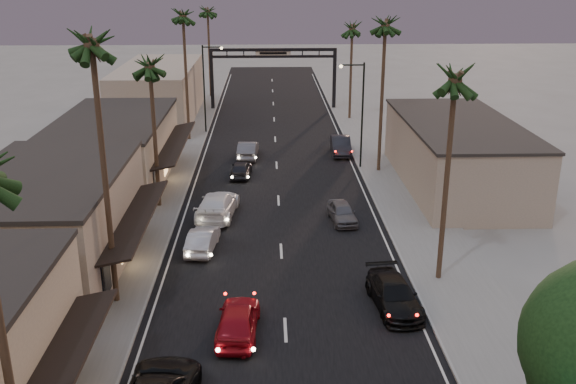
{
  "coord_description": "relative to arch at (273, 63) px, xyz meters",
  "views": [
    {
      "loc": [
        -0.74,
        -7.58,
        16.25
      ],
      "look_at": [
        0.54,
        31.75,
        2.5
      ],
      "focal_mm": 40.0,
      "sensor_mm": 36.0,
      "label": 1
    }
  ],
  "objects": [
    {
      "name": "palm_rc",
      "position": [
        8.6,
        -6.0,
        4.94
      ],
      "size": [
        3.2,
        3.2,
        12.2
      ],
      "color": "#38281C",
      "rests_on": "ground"
    },
    {
      "name": "oncoming_dgrey",
      "position": [
        -2.98,
        -27.12,
        -4.87
      ],
      "size": [
        1.86,
        3.99,
        1.32
      ],
      "primitive_type": "imported",
      "rotation": [
        0.0,
        0.0,
        3.06
      ],
      "color": "black",
      "rests_on": "ground"
    },
    {
      "name": "building_right",
      "position": [
        14.0,
        -30.0,
        -3.03
      ],
      "size": [
        8.0,
        18.0,
        5.0
      ],
      "primitive_type": "cube",
      "color": "gray",
      "rests_on": "ground"
    },
    {
      "name": "palm_lb",
      "position": [
        -8.6,
        -48.0,
        7.85
      ],
      "size": [
        3.2,
        3.2,
        15.2
      ],
      "color": "#38281C",
      "rests_on": "ground"
    },
    {
      "name": "sidewalk_left",
      "position": [
        -9.5,
        -18.0,
        -5.47
      ],
      "size": [
        5.0,
        92.0,
        0.12
      ],
      "primitive_type": "cube",
      "color": "slate",
      "rests_on": "ground"
    },
    {
      "name": "sidewalk_right",
      "position": [
        9.5,
        -18.0,
        -5.47
      ],
      "size": [
        5.0,
        92.0,
        0.12
      ],
      "primitive_type": "cube",
      "color": "slate",
      "rests_on": "ground"
    },
    {
      "name": "ground",
      "position": [
        0.0,
        -30.0,
        -5.53
      ],
      "size": [
        200.0,
        200.0,
        0.0
      ],
      "primitive_type": "plane",
      "color": "slate",
      "rests_on": "ground"
    },
    {
      "name": "palm_rb",
      "position": [
        8.6,
        -26.0,
        6.88
      ],
      "size": [
        3.2,
        3.2,
        14.2
      ],
      "color": "#38281C",
      "rests_on": "ground"
    },
    {
      "name": "road",
      "position": [
        0.0,
        -25.0,
        -5.53
      ],
      "size": [
        14.0,
        120.0,
        0.02
      ],
      "primitive_type": "cube",
      "color": "black",
      "rests_on": "ground"
    },
    {
      "name": "curbside_black",
      "position": [
        5.53,
        -49.04,
        -4.8
      ],
      "size": [
        2.57,
        5.22,
        1.46
      ],
      "primitive_type": "imported",
      "rotation": [
        0.0,
        0.0,
        0.11
      ],
      "color": "black",
      "rests_on": "ground"
    },
    {
      "name": "palm_lc",
      "position": [
        -8.6,
        -34.0,
        4.94
      ],
      "size": [
        3.2,
        3.2,
        12.2
      ],
      "color": "#38281C",
      "rests_on": "ground"
    },
    {
      "name": "storefront_far",
      "position": [
        -13.0,
        -28.0,
        -3.03
      ],
      "size": [
        8.0,
        16.0,
        5.0
      ],
      "primitive_type": "cube",
      "color": "tan",
      "rests_on": "ground"
    },
    {
      "name": "curbside_grey",
      "position": [
        4.23,
        -37.3,
        -4.87
      ],
      "size": [
        1.98,
        4.05,
        1.33
      ],
      "primitive_type": "imported",
      "rotation": [
        0.0,
        0.0,
        0.11
      ],
      "color": "#4E4E53",
      "rests_on": "ground"
    },
    {
      "name": "oncoming_grey_far",
      "position": [
        -2.56,
        -21.62,
        -4.76
      ],
      "size": [
        1.9,
        4.76,
        1.54
      ],
      "primitive_type": "imported",
      "rotation": [
        0.0,
        0.0,
        3.08
      ],
      "color": "#525257",
      "rests_on": "ground"
    },
    {
      "name": "palm_ld",
      "position": [
        -8.6,
        -15.0,
        6.88
      ],
      "size": [
        3.2,
        3.2,
        14.2
      ],
      "color": "#38281C",
      "rests_on": "ground"
    },
    {
      "name": "arch",
      "position": [
        0.0,
        0.0,
        0.0
      ],
      "size": [
        15.2,
        0.4,
        7.27
      ],
      "color": "black",
      "rests_on": "ground"
    },
    {
      "name": "oncoming_red",
      "position": [
        -2.22,
        -51.34,
        -4.74
      ],
      "size": [
        2.14,
        4.74,
        1.58
      ],
      "primitive_type": "imported",
      "rotation": [
        0.0,
        0.0,
        3.08
      ],
      "color": "maroon",
      "rests_on": "ground"
    },
    {
      "name": "storefront_mid",
      "position": [
        -13.0,
        -44.0,
        -2.78
      ],
      "size": [
        8.0,
        14.0,
        5.5
      ],
      "primitive_type": "cube",
      "color": "gray",
      "rests_on": "ground"
    },
    {
      "name": "palm_far",
      "position": [
        -8.3,
        8.0,
        5.91
      ],
      "size": [
        3.2,
        3.2,
        13.2
      ],
      "color": "#38281C",
      "rests_on": "ground"
    },
    {
      "name": "streetlight_right",
      "position": [
        6.92,
        -25.0,
        -0.2
      ],
      "size": [
        2.13,
        0.3,
        9.0
      ],
      "color": "black",
      "rests_on": "ground"
    },
    {
      "name": "storefront_dist",
      "position": [
        -13.0,
        -5.0,
        -2.53
      ],
      "size": [
        8.0,
        20.0,
        6.0
      ],
      "primitive_type": "cube",
      "color": "gray",
      "rests_on": "ground"
    },
    {
      "name": "palm_ra",
      "position": [
        8.6,
        -46.0,
        5.91
      ],
      "size": [
        3.2,
        3.2,
        13.2
      ],
      "color": "#38281C",
      "rests_on": "ground"
    },
    {
      "name": "oncoming_silver",
      "position": [
        -4.76,
        -41.69,
        -4.84
      ],
      "size": [
        1.89,
        4.32,
        1.38
      ],
      "primitive_type": "imported",
      "rotation": [
        0.0,
        0.0,
        3.04
      ],
      "color": "#ABACB1",
      "rests_on": "ground"
    },
    {
      "name": "streetlight_left",
      "position": [
        -6.92,
        -12.0,
        -0.2
      ],
      "size": [
        2.13,
        0.3,
        9.0
      ],
      "color": "black",
      "rests_on": "ground"
    },
    {
      "name": "curbside_far",
      "position": [
        5.98,
        -20.53,
        -4.73
      ],
      "size": [
        1.84,
        4.93,
        1.61
      ],
      "primitive_type": "imported",
      "rotation": [
        0.0,
        0.0,
        -0.03
      ],
      "color": "black",
      "rests_on": "ground"
    },
    {
      "name": "oncoming_white",
      "position": [
        -4.27,
        -36.07,
        -4.68
      ],
      "size": [
        3.06,
        6.14,
        1.71
      ],
      "primitive_type": "imported",
      "rotation": [
        0.0,
        0.0,
        3.03
      ],
      "color": "silver",
      "rests_on": "ground"
    }
  ]
}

